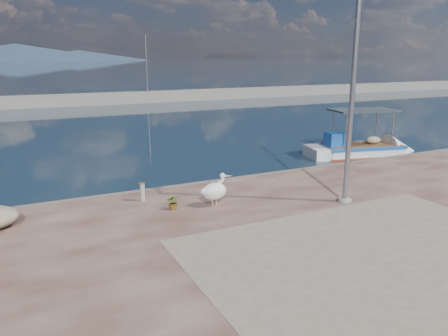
% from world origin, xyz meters
% --- Properties ---
extents(ground, '(1400.00, 1400.00, 0.00)m').
position_xyz_m(ground, '(0.00, 0.00, 0.00)').
color(ground, '#162635').
rests_on(ground, ground).
extents(quay_patch, '(9.00, 7.00, 0.01)m').
position_xyz_m(quay_patch, '(1.00, -3.00, 0.50)').
color(quay_patch, gray).
rests_on(quay_patch, quay).
extents(breakwater, '(120.00, 2.20, 7.50)m').
position_xyz_m(breakwater, '(-0.00, 40.00, 0.60)').
color(breakwater, gray).
rests_on(breakwater, ground).
extents(mountains, '(370.00, 280.00, 22.00)m').
position_xyz_m(mountains, '(4.39, 650.00, 9.51)').
color(mountains, '#28384C').
rests_on(mountains, ground).
extents(boat_right, '(6.25, 3.25, 2.87)m').
position_xyz_m(boat_right, '(9.95, 7.63, 0.22)').
color(boat_right, white).
rests_on(boat_right, ground).
extents(pelican, '(1.07, 0.51, 1.05)m').
position_xyz_m(pelican, '(-1.02, 2.39, 0.99)').
color(pelican, tan).
rests_on(pelican, quay).
extents(lamp_post, '(0.44, 0.96, 7.00)m').
position_xyz_m(lamp_post, '(2.99, 0.89, 3.80)').
color(lamp_post, gray).
rests_on(lamp_post, quay).
extents(bollard_near, '(0.22, 0.22, 0.67)m').
position_xyz_m(bollard_near, '(-2.96, 3.87, 0.86)').
color(bollard_near, gray).
rests_on(bollard_near, quay).
extents(potted_plant, '(0.52, 0.49, 0.48)m').
position_xyz_m(potted_plant, '(-2.32, 2.64, 0.74)').
color(potted_plant, '#33722D').
rests_on(potted_plant, quay).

